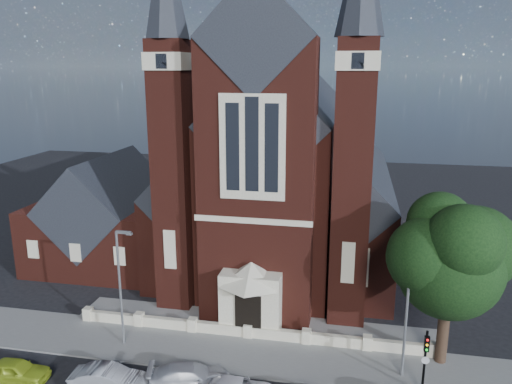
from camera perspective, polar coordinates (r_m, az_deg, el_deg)
ground at (r=43.20m, az=1.53°, el=-10.70°), size 120.00×120.00×0.00m
pavement_strip at (r=34.13m, az=-1.64°, el=-17.99°), size 60.00×5.00×0.12m
forecourt_paving at (r=37.50m, az=-0.22°, el=-14.81°), size 26.00×3.00×0.14m
forecourt_wall at (r=35.80m, az=-0.89°, el=-16.33°), size 24.00×0.40×0.90m
church at (r=48.09m, az=3.21°, el=2.17°), size 20.01×34.90×29.20m
parish_hall at (r=49.44m, az=-16.43°, el=-3.07°), size 12.00×12.20×10.24m
street_tree at (r=31.99m, az=21.57°, el=-7.39°), size 6.40×6.60×10.70m
street_lamp_left at (r=34.03m, az=-15.18°, el=-9.86°), size 1.16×0.22×8.09m
street_lamp_right at (r=30.99m, az=17.04°, el=-12.47°), size 1.16×0.22×8.09m
traffic_signal at (r=30.69m, az=18.81°, el=-17.18°), size 0.28×0.42×4.00m
car_lime_van at (r=34.41m, az=-25.82°, el=-17.93°), size 4.15×1.95×1.37m
car_silver_a at (r=31.70m, az=-16.48°, el=-19.85°), size 4.57×1.94×1.47m
car_silver_b at (r=31.07m, az=-7.55°, el=-20.17°), size 5.19×3.18×1.40m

